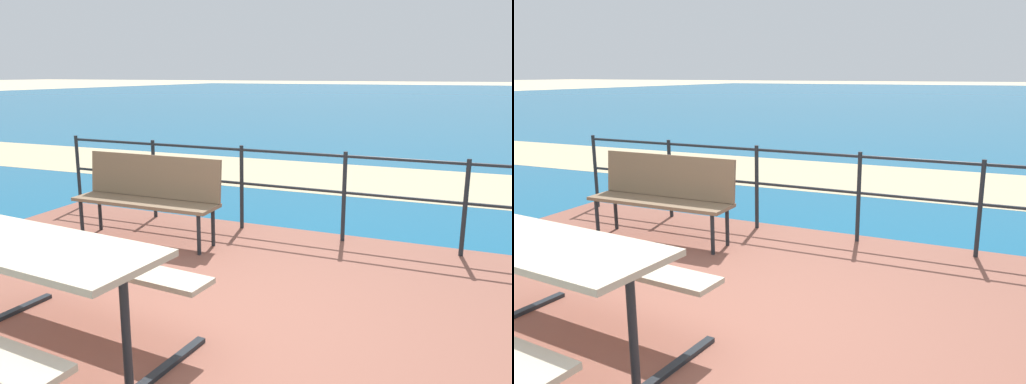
# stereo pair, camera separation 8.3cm
# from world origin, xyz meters

# --- Properties ---
(ground_plane) EXTENTS (240.00, 240.00, 0.00)m
(ground_plane) POSITION_xyz_m (0.00, 0.00, 0.00)
(ground_plane) COLOR beige
(patio_paving) EXTENTS (6.40, 5.20, 0.06)m
(patio_paving) POSITION_xyz_m (0.00, 0.00, 0.03)
(patio_paving) COLOR brown
(patio_paving) RESTS_ON ground
(sea_water) EXTENTS (90.00, 90.00, 0.01)m
(sea_water) POSITION_xyz_m (0.00, 40.00, 0.01)
(sea_water) COLOR #145B84
(sea_water) RESTS_ON ground
(beach_strip) EXTENTS (54.05, 3.95, 0.01)m
(beach_strip) POSITION_xyz_m (0.00, 5.99, 0.01)
(beach_strip) COLOR tan
(beach_strip) RESTS_ON ground
(picnic_table) EXTENTS (1.82, 1.54, 0.78)m
(picnic_table) POSITION_xyz_m (-0.53, -0.70, 0.65)
(picnic_table) COLOR #BCAD93
(picnic_table) RESTS_ON patio_paving
(park_bench) EXTENTS (1.60, 0.43, 0.90)m
(park_bench) POSITION_xyz_m (-1.32, 1.63, 0.59)
(park_bench) COLOR #7A6047
(park_bench) RESTS_ON patio_paving
(railing_fence) EXTENTS (5.94, 0.04, 0.96)m
(railing_fence) POSITION_xyz_m (0.00, 2.40, 0.66)
(railing_fence) COLOR #1E2328
(railing_fence) RESTS_ON patio_paving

